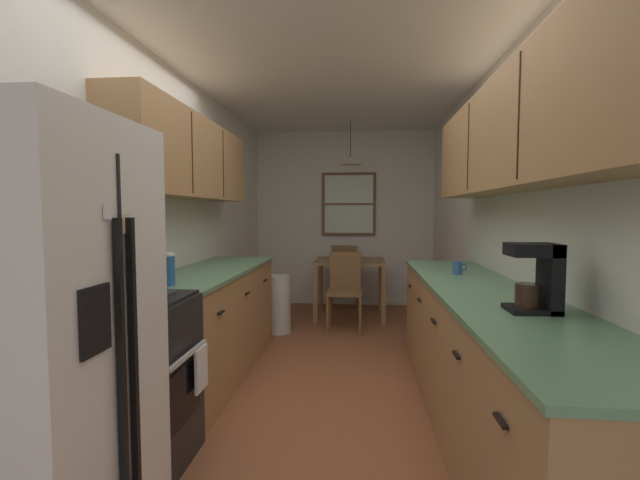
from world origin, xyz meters
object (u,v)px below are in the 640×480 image
object	(u,v)px
dining_chair_near	(345,287)
table_serving_bowl	(352,257)
dining_chair_far	(345,272)
coffee_maker	(539,276)
stove_range	(126,382)
refrigerator	(33,353)
trash_bin	(277,304)
mug_by_coffeemaker	(458,268)
microwave_over_range	(99,163)
dining_table	(350,269)
storage_canister	(166,269)

from	to	relation	value
dining_chair_near	table_serving_bowl	xyz separation A→B (m)	(0.07, 0.68, 0.28)
dining_chair_far	coffee_maker	world-z (taller)	coffee_maker
stove_range	table_serving_bowl	size ratio (longest dim) A/B	6.09
stove_range	coffee_maker	distance (m)	2.15
refrigerator	dining_chair_near	distance (m)	3.67
trash_bin	stove_range	bearing A→B (deg)	-96.35
coffee_maker	mug_by_coffeemaker	xyz separation A→B (m)	(-0.10, 1.22, -0.12)
refrigerator	table_serving_bowl	bearing A→B (deg)	75.50
refrigerator	microwave_over_range	distance (m)	1.03
microwave_over_range	table_serving_bowl	distance (m)	3.82
dining_chair_near	table_serving_bowl	world-z (taller)	dining_chair_near
microwave_over_range	dining_table	world-z (taller)	microwave_over_range
dining_chair_far	mug_by_coffeemaker	distance (m)	3.04
stove_range	mug_by_coffeemaker	size ratio (longest dim) A/B	10.25
trash_bin	coffee_maker	bearing A→B (deg)	-56.48
dining_table	stove_range	bearing A→B (deg)	-107.75
dining_chair_far	coffee_maker	distance (m)	4.25
microwave_over_range	dining_chair_far	world-z (taller)	microwave_over_range
microwave_over_range	trash_bin	bearing A→B (deg)	81.23
dining_table	trash_bin	distance (m)	1.18
coffee_maker	storage_canister	bearing A→B (deg)	165.35
refrigerator	coffee_maker	xyz separation A→B (m)	(2.03, 0.64, 0.22)
dining_table	storage_canister	world-z (taller)	storage_canister
dining_table	storage_canister	distance (m)	3.16
dining_table	storage_canister	xyz separation A→B (m)	(-1.11, -2.93, 0.38)
stove_range	table_serving_bowl	xyz separation A→B (m)	(1.12, 3.52, 0.31)
trash_bin	mug_by_coffeemaker	world-z (taller)	mug_by_coffeemaker
stove_range	microwave_over_range	bearing A→B (deg)	179.97
dining_table	table_serving_bowl	bearing A→B (deg)	73.43
trash_bin	table_serving_bowl	world-z (taller)	table_serving_bowl
microwave_over_range	dining_chair_far	distance (m)	4.35
microwave_over_range	mug_by_coffeemaker	xyz separation A→B (m)	(2.08, 1.19, -0.67)
dining_table	table_serving_bowl	world-z (taller)	table_serving_bowl
coffee_maker	mug_by_coffeemaker	size ratio (longest dim) A/B	3.02
dining_chair_near	mug_by_coffeemaker	size ratio (longest dim) A/B	8.39
stove_range	storage_canister	bearing A→B (deg)	90.63
stove_range	table_serving_bowl	world-z (taller)	stove_range
microwave_over_range	dining_chair_near	xyz separation A→B (m)	(1.17, 2.84, -1.12)
dining_table	coffee_maker	size ratio (longest dim) A/B	2.75
stove_range	dining_table	bearing A→B (deg)	72.25
stove_range	dining_table	xyz separation A→B (m)	(1.10, 3.44, 0.16)
dining_chair_far	coffee_maker	bearing A→B (deg)	-75.64
refrigerator	mug_by_coffeemaker	bearing A→B (deg)	44.10
refrigerator	table_serving_bowl	distance (m)	4.33
coffee_maker	table_serving_bowl	bearing A→B (deg)	104.86
coffee_maker	stove_range	bearing A→B (deg)	179.14
coffee_maker	microwave_over_range	bearing A→B (deg)	179.18
dining_table	trash_bin	bearing A→B (deg)	-135.31
refrigerator	dining_table	world-z (taller)	refrigerator
microwave_over_range	dining_chair_far	xyz separation A→B (m)	(1.14, 4.05, -1.12)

